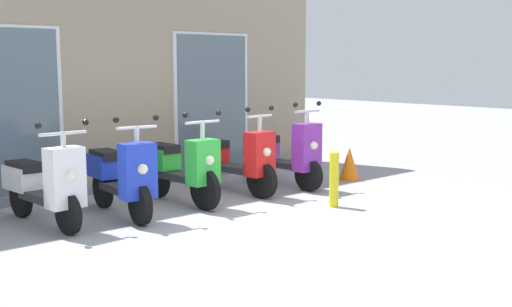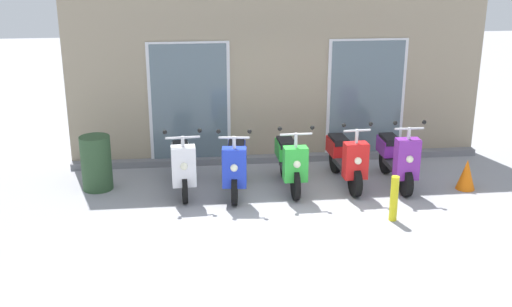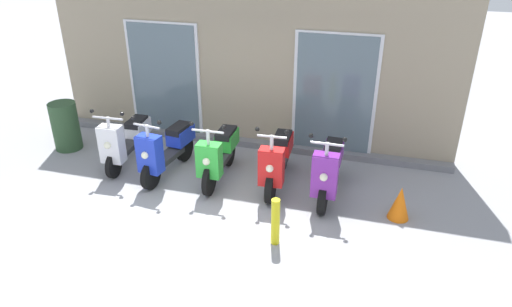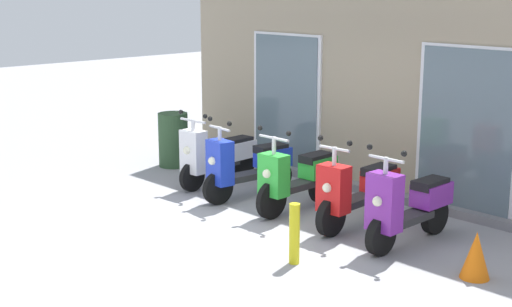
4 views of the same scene
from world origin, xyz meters
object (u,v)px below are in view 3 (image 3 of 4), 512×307
(scooter_red, at_px, (277,159))
(scooter_purple, at_px, (329,169))
(scooter_blue, at_px, (166,149))
(traffic_cone, at_px, (400,203))
(trash_bin, at_px, (66,126))
(scooter_green, at_px, (219,153))
(curb_bollard, at_px, (275,222))
(scooter_white, at_px, (126,139))

(scooter_red, xyz_separation_m, scooter_purple, (0.86, -0.13, 0.02))
(scooter_blue, height_order, traffic_cone, scooter_blue)
(scooter_purple, distance_m, trash_bin, 5.09)
(scooter_purple, bearing_deg, scooter_blue, -178.90)
(scooter_red, distance_m, traffic_cone, 2.04)
(scooter_purple, bearing_deg, trash_bin, 175.86)
(scooter_green, relative_size, curb_bollard, 2.23)
(scooter_white, relative_size, scooter_purple, 1.00)
(scooter_purple, xyz_separation_m, curb_bollard, (-0.51, -1.42, -0.14))
(scooter_purple, height_order, curb_bollard, scooter_purple)
(scooter_green, xyz_separation_m, traffic_cone, (2.96, -0.36, -0.23))
(scooter_white, relative_size, scooter_green, 1.00)
(scooter_green, relative_size, traffic_cone, 3.01)
(scooter_purple, xyz_separation_m, traffic_cone, (1.11, -0.33, -0.23))
(traffic_cone, height_order, curb_bollard, curb_bollard)
(traffic_cone, height_order, trash_bin, trash_bin)
(scooter_purple, bearing_deg, scooter_green, 178.98)
(scooter_green, height_order, trash_bin, scooter_green)
(scooter_white, relative_size, scooter_blue, 1.00)
(curb_bollard, xyz_separation_m, trash_bin, (-4.57, 1.79, 0.11))
(scooter_green, relative_size, scooter_red, 0.95)
(traffic_cone, bearing_deg, scooter_purple, 163.48)
(curb_bollard, bearing_deg, traffic_cone, 33.95)
(traffic_cone, xyz_separation_m, curb_bollard, (-1.62, -1.09, 0.09))
(trash_bin, bearing_deg, scooter_blue, -10.32)
(trash_bin, bearing_deg, traffic_cone, -6.43)
(scooter_white, xyz_separation_m, trash_bin, (-1.44, 0.25, -0.02))
(scooter_red, xyz_separation_m, trash_bin, (-4.22, 0.24, -0.01))
(scooter_white, bearing_deg, scooter_blue, -11.04)
(scooter_purple, bearing_deg, traffic_cone, -16.52)
(scooter_blue, bearing_deg, curb_bollard, -31.25)
(scooter_blue, xyz_separation_m, trash_bin, (-2.31, 0.42, -0.03))
(scooter_blue, bearing_deg, scooter_purple, 1.10)
(scooter_purple, relative_size, trash_bin, 1.69)
(traffic_cone, relative_size, trash_bin, 0.56)
(traffic_cone, relative_size, curb_bollard, 0.74)
(scooter_green, bearing_deg, curb_bollard, -47.48)
(scooter_blue, height_order, trash_bin, scooter_blue)
(scooter_blue, xyz_separation_m, traffic_cone, (3.88, -0.28, -0.24))
(scooter_purple, distance_m, traffic_cone, 1.18)
(scooter_white, bearing_deg, curb_bollard, -26.19)
(traffic_cone, bearing_deg, scooter_green, 173.01)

